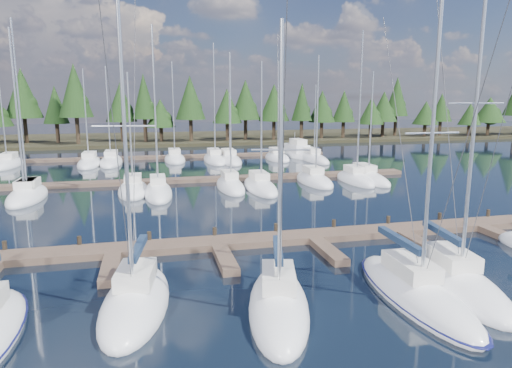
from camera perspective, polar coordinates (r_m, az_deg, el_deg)
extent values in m
plane|color=black|center=(39.54, -7.45, -2.31)|extent=(260.00, 260.00, 0.00)
cube|color=black|center=(98.79, -11.10, 5.60)|extent=(220.00, 30.00, 0.60)
cube|color=brown|center=(28.00, -4.88, -7.36)|extent=(44.00, 2.00, 0.40)
cube|color=brown|center=(25.01, -17.76, -10.11)|extent=(0.90, 4.00, 0.40)
cube|color=brown|center=(25.20, -3.86, -9.44)|extent=(0.90, 4.00, 0.40)
cube|color=brown|center=(26.77, 9.05, -8.32)|extent=(0.90, 4.00, 0.40)
cube|color=brown|center=(29.50, 19.98, -7.04)|extent=(0.90, 4.00, 0.40)
cube|color=brown|center=(33.10, 28.76, -5.82)|extent=(0.90, 4.00, 0.40)
cylinder|color=black|center=(29.77, -28.89, -7.09)|extent=(0.26, 0.26, 0.90)
cylinder|color=black|center=(28.92, -21.19, -6.96)|extent=(0.26, 0.26, 0.90)
cylinder|color=black|center=(28.62, -13.19, -6.68)|extent=(0.26, 0.26, 0.90)
cylinder|color=black|center=(28.87, -5.18, -6.28)|extent=(0.26, 0.26, 0.90)
cylinder|color=black|center=(29.66, 2.53, -5.78)|extent=(0.26, 0.26, 0.90)
cylinder|color=black|center=(30.96, 9.70, -5.21)|extent=(0.26, 0.26, 0.90)
cylinder|color=black|center=(32.69, 16.19, -4.63)|extent=(0.26, 0.26, 0.90)
cylinder|color=black|center=(34.80, 21.95, -4.07)|extent=(0.26, 0.26, 0.90)
cylinder|color=black|center=(37.22, 27.01, -3.54)|extent=(0.26, 0.26, 0.90)
cube|color=brown|center=(49.26, -8.67, 0.49)|extent=(50.00, 1.80, 0.40)
cube|color=brown|center=(69.00, -10.06, 3.38)|extent=(46.00, 1.80, 0.40)
ellipsoid|color=white|center=(20.87, -14.81, -14.39)|extent=(3.81, 8.06, 1.90)
cube|color=silver|center=(20.75, -14.79, -10.93)|extent=(1.84, 2.67, 0.70)
cylinder|color=silver|center=(18.64, -16.04, 5.08)|extent=(0.18, 0.18, 12.37)
cylinder|color=silver|center=(21.35, -14.48, -8.14)|extent=(0.60, 3.39, 0.12)
cube|color=#17273F|center=(21.31, -14.50, -7.76)|extent=(0.81, 3.27, 0.30)
cylinder|color=silver|center=(18.59, -16.14, 6.98)|extent=(2.45, 0.42, 0.07)
cylinder|color=#3F3F44|center=(17.03, -17.05, 4.02)|extent=(0.51, 3.33, 12.68)
cylinder|color=#3F3F44|center=(20.67, -14.97, 5.24)|extent=(0.62, 4.10, 12.68)
ellipsoid|color=white|center=(19.98, 2.84, -15.21)|extent=(4.39, 8.42, 1.90)
cube|color=silver|center=(19.85, 2.82, -11.58)|extent=(1.97, 2.83, 0.70)
cylinder|color=silver|center=(17.74, 3.07, 2.56)|extent=(0.19, 0.19, 10.74)
cylinder|color=silver|center=(20.49, 2.74, -8.62)|extent=(0.97, 3.47, 0.12)
cube|color=#17273F|center=(20.44, 2.74, -8.22)|extent=(1.15, 3.37, 0.30)
cylinder|color=silver|center=(17.67, 3.09, 4.29)|extent=(2.22, 0.61, 0.07)
cylinder|color=#3F3F44|center=(16.05, 3.33, 1.15)|extent=(0.87, 3.40, 11.05)
cylinder|color=#3F3F44|center=(19.87, 2.81, 3.02)|extent=(1.06, 4.18, 11.05)
ellipsoid|color=white|center=(22.26, 19.22, -13.00)|extent=(2.97, 9.28, 1.90)
cube|color=silver|center=(22.19, 18.81, -9.71)|extent=(1.57, 2.99, 0.70)
cylinder|color=silver|center=(20.18, 21.06, 4.31)|extent=(0.16, 0.16, 11.75)
cylinder|color=silver|center=(22.85, 17.53, -7.05)|extent=(0.25, 4.05, 0.12)
cube|color=#17273F|center=(22.80, 17.55, -6.69)|extent=(0.47, 3.87, 0.30)
cylinder|color=silver|center=(20.13, 21.18, 5.97)|extent=(2.41, 0.15, 0.07)
cylinder|color=#3F3F44|center=(18.57, 24.29, 3.10)|extent=(0.16, 3.98, 12.06)
cylinder|color=#3F3F44|center=(22.28, 17.69, 4.68)|extent=(0.18, 4.90, 12.06)
ellipsoid|color=#0D1044|center=(22.23, 19.23, -12.83)|extent=(3.09, 9.65, 0.18)
ellipsoid|color=white|center=(24.18, 23.59, -11.38)|extent=(3.95, 9.10, 1.90)
cube|color=silver|center=(24.13, 23.30, -8.36)|extent=(1.90, 3.00, 0.70)
cylinder|color=silver|center=(22.18, 25.66, 7.28)|extent=(0.18, 0.18, 13.90)
cylinder|color=silver|center=(24.79, 22.26, -5.96)|extent=(0.64, 3.86, 0.12)
cube|color=#17273F|center=(24.75, 22.28, -5.63)|extent=(0.85, 3.71, 0.30)
cylinder|color=silver|center=(22.16, 25.81, 9.07)|extent=(2.49, 0.41, 0.07)
cylinder|color=#3F3F44|center=(20.59, 28.34, 6.44)|extent=(0.55, 3.79, 14.21)
cylinder|color=#3F3F44|center=(24.22, 22.79, 7.35)|extent=(0.67, 4.66, 14.21)
ellipsoid|color=white|center=(45.35, -26.77, -1.51)|extent=(2.77, 8.29, 1.90)
cube|color=silver|center=(45.53, -26.78, 0.07)|extent=(1.52, 2.65, 0.70)
cylinder|color=silver|center=(44.11, -27.74, 8.12)|extent=(0.16, 0.16, 13.58)
ellipsoid|color=white|center=(45.46, -26.51, -1.46)|extent=(2.76, 8.08, 1.90)
cube|color=silver|center=(45.63, -26.52, 0.12)|extent=(1.52, 2.59, 0.70)
cylinder|color=silver|center=(44.22, -27.51, 8.65)|extent=(0.16, 0.16, 14.36)
ellipsoid|color=white|center=(44.60, -15.08, -0.90)|extent=(2.82, 7.48, 1.90)
cube|color=silver|center=(44.75, -15.14, 0.70)|extent=(1.55, 2.40, 0.70)
cylinder|color=silver|center=(43.45, -15.47, 6.66)|extent=(0.16, 0.16, 10.13)
ellipsoid|color=white|center=(43.25, -12.11, -1.13)|extent=(2.52, 8.86, 1.90)
cube|color=silver|center=(43.46, -12.19, 0.54)|extent=(1.38, 2.83, 0.70)
cylinder|color=silver|center=(41.92, -12.53, 9.35)|extent=(0.16, 0.16, 14.07)
ellipsoid|color=white|center=(45.24, -3.23, -0.38)|extent=(2.46, 8.22, 1.90)
cube|color=silver|center=(45.42, -3.34, 1.20)|extent=(1.35, 2.63, 0.70)
cylinder|color=silver|center=(44.02, -3.23, 8.32)|extent=(0.16, 0.16, 12.03)
ellipsoid|color=white|center=(44.69, 0.52, -0.50)|extent=(2.69, 8.84, 1.90)
cube|color=silver|center=(44.89, 0.39, 1.11)|extent=(1.48, 2.83, 0.70)
cylinder|color=silver|center=(43.46, 0.68, 7.75)|extent=(0.16, 0.16, 11.19)
ellipsoid|color=white|center=(48.52, 7.28, 0.31)|extent=(2.81, 8.10, 1.90)
cube|color=silver|center=(48.69, 7.15, 1.78)|extent=(1.55, 2.59, 0.70)
cylinder|color=silver|center=(47.38, 7.65, 8.42)|extent=(0.16, 0.16, 12.05)
ellipsoid|color=white|center=(49.73, 12.27, 0.41)|extent=(2.43, 7.74, 1.90)
cube|color=silver|center=(49.88, 12.14, 1.84)|extent=(1.34, 2.48, 0.70)
cylinder|color=silver|center=(48.61, 12.85, 9.74)|extent=(0.16, 0.16, 14.47)
ellipsoid|color=white|center=(51.20, 13.62, 0.64)|extent=(2.60, 9.59, 1.90)
cube|color=silver|center=(51.43, 13.44, 2.05)|extent=(1.43, 3.07, 0.70)
cylinder|color=silver|center=(50.09, 14.18, 7.47)|extent=(0.16, 0.16, 10.57)
ellipsoid|color=white|center=(68.20, -28.53, 2.10)|extent=(2.89, 9.33, 1.90)
cube|color=silver|center=(68.50, -28.52, 3.15)|extent=(1.59, 2.99, 0.70)
cylinder|color=silver|center=(67.22, -29.13, 7.55)|extent=(0.16, 0.16, 11.36)
ellipsoid|color=white|center=(64.79, -20.10, 2.37)|extent=(2.92, 9.65, 1.90)
cube|color=silver|center=(65.12, -20.12, 3.47)|extent=(1.61, 3.09, 0.70)
cylinder|color=silver|center=(63.76, -20.53, 8.18)|extent=(0.16, 0.16, 11.50)
ellipsoid|color=white|center=(65.35, -17.64, 2.59)|extent=(2.89, 10.67, 1.90)
cube|color=silver|center=(65.72, -17.66, 3.69)|extent=(1.59, 3.41, 0.70)
cylinder|color=silver|center=(64.25, -18.02, 8.53)|extent=(0.16, 0.16, 11.90)
ellipsoid|color=white|center=(65.88, -10.11, 2.99)|extent=(2.88, 8.45, 1.90)
cube|color=silver|center=(66.15, -10.17, 4.07)|extent=(1.58, 2.71, 0.70)
cylinder|color=silver|center=(64.89, -10.30, 9.23)|extent=(0.16, 0.16, 12.66)
ellipsoid|color=white|center=(64.75, -5.18, 2.98)|extent=(2.90, 10.34, 1.90)
cube|color=silver|center=(65.11, -5.26, 4.09)|extent=(1.59, 3.31, 0.70)
cylinder|color=silver|center=(63.65, -5.24, 10.41)|extent=(0.16, 0.16, 15.06)
ellipsoid|color=white|center=(64.27, -3.35, 2.95)|extent=(2.99, 10.29, 1.90)
cube|color=silver|center=(64.62, -3.45, 4.06)|extent=(1.64, 3.29, 0.70)
cylinder|color=silver|center=(63.21, -3.34, 8.63)|extent=(0.16, 0.16, 11.08)
ellipsoid|color=white|center=(66.36, 2.65, 3.20)|extent=(2.99, 7.67, 1.90)
cube|color=silver|center=(66.58, 2.57, 4.27)|extent=(1.64, 2.45, 0.70)
cylinder|color=silver|center=(65.43, 2.80, 9.49)|extent=(0.16, 0.16, 12.87)
ellipsoid|color=white|center=(66.10, 7.10, 3.10)|extent=(2.75, 10.80, 1.90)
cube|color=silver|center=(66.46, 6.96, 4.19)|extent=(1.51, 3.46, 0.70)
cylinder|color=silver|center=(65.09, 7.38, 7.97)|extent=(0.16, 0.16, 9.60)
ellipsoid|color=white|center=(69.94, 5.11, 3.52)|extent=(3.67, 9.13, 1.78)
cube|color=white|center=(69.80, 5.12, 4.49)|extent=(2.61, 5.07, 1.19)
cube|color=silver|center=(69.29, 5.28, 5.26)|extent=(1.88, 3.24, 0.89)
cylinder|color=silver|center=(70.47, 4.86, 5.85)|extent=(0.09, 0.09, 1.59)
cylinder|color=black|center=(94.45, -26.84, 5.99)|extent=(0.70, 0.70, 4.58)
cone|color=black|center=(94.26, -27.19, 10.07)|extent=(6.54, 6.54, 8.91)
ellipsoid|color=black|center=(94.15, -26.78, 8.86)|extent=(3.92, 3.92, 3.92)
cylinder|color=black|center=(92.53, -23.55, 5.85)|extent=(0.70, 0.70, 3.54)
cone|color=black|center=(92.31, -23.80, 9.07)|extent=(4.52, 4.52, 6.88)
ellipsoid|color=black|center=(92.26, -23.41, 8.12)|extent=(2.71, 2.71, 2.71)
cylinder|color=black|center=(88.20, -21.40, 6.22)|extent=(0.70, 0.70, 4.81)
cone|color=black|center=(88.01, -21.72, 10.82)|extent=(5.89, 5.89, 9.36)
ellipsoid|color=black|center=(87.94, -21.29, 9.45)|extent=(3.53, 3.53, 3.53)
cylinder|color=black|center=(91.09, -16.37, 6.32)|extent=(0.70, 0.70, 3.77)
cone|color=black|center=(90.86, -16.56, 9.80)|extent=(5.76, 5.76, 7.32)
ellipsoid|color=black|center=(90.87, -16.18, 8.76)|extent=(3.46, 3.46, 3.46)
cylinder|color=black|center=(89.47, -13.66, 6.55)|extent=(0.70, 0.70, 4.30)
cone|color=black|center=(89.25, -13.84, 10.60)|extent=(4.47, 4.47, 8.36)
ellipsoid|color=black|center=(89.27, -13.46, 9.39)|extent=(2.68, 2.68, 2.68)
cylinder|color=black|center=(89.51, -11.75, 6.12)|extent=(0.70, 0.70, 2.72)
cone|color=black|center=(89.28, -11.85, 8.68)|extent=(5.56, 5.56, 5.29)
ellipsoid|color=black|center=(89.35, -11.50, 7.92)|extent=(3.34, 3.34, 3.34)
cylinder|color=black|center=(88.40, -8.13, 6.66)|extent=(0.70, 0.70, 4.18)
cone|color=black|center=(88.19, -8.23, 10.65)|extent=(5.71, 5.71, 8.13)
ellipsoid|color=black|center=(88.25, -7.87, 9.45)|extent=(3.42, 3.42, 3.42)
cylinder|color=black|center=(89.65, -3.60, 6.54)|extent=(0.70, 0.70, 3.38)
cone|color=black|center=(89.42, -3.64, 9.72)|extent=(5.69, 5.69, 6.58)
ellipsoid|color=black|center=(89.55, -3.30, 8.77)|extent=(3.42, 3.42, 3.42)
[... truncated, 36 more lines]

